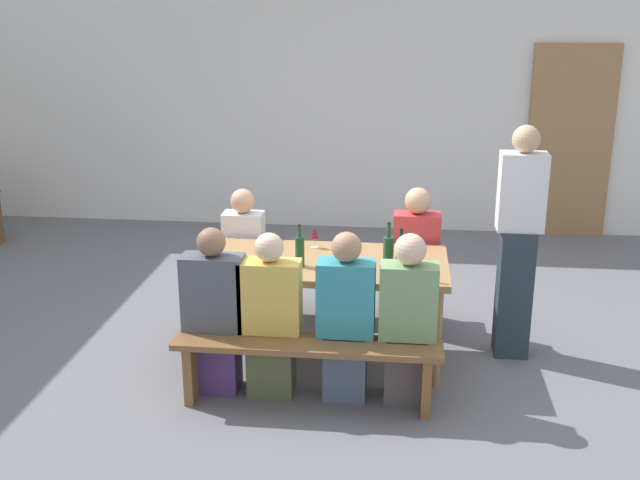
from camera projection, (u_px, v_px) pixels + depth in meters
ground_plane at (320, 354)px, 5.76m from camera, size 24.00×24.00×0.00m
back_wall at (355, 87)px, 8.58m from camera, size 14.00×0.20×3.20m
wooden_door at (570, 142)px, 8.37m from camera, size 0.90×0.06×2.10m
tasting_table at (320, 270)px, 5.55m from camera, size 1.83×0.89×0.75m
bench_near at (307, 356)px, 4.94m from camera, size 1.73×0.30×0.45m
bench_far at (330, 277)px, 6.36m from camera, size 1.73×0.30×0.45m
wine_bottle_0 at (300, 251)px, 5.36m from camera, size 0.07×0.07×0.30m
wine_bottle_1 at (388, 253)px, 5.25m from camera, size 0.07×0.07×0.35m
wine_bottle_2 at (401, 258)px, 5.17m from camera, size 0.07×0.07×0.34m
wine_glass_0 at (354, 252)px, 5.38m from camera, size 0.06×0.06×0.15m
wine_glass_1 at (314, 234)px, 5.77m from camera, size 0.07×0.07×0.15m
seated_guest_near_0 at (214, 316)px, 5.10m from camera, size 0.41×0.24×1.15m
seated_guest_near_1 at (271, 320)px, 5.06m from camera, size 0.40×0.24×1.12m
seated_guest_near_2 at (346, 321)px, 5.00m from camera, size 0.37×0.24×1.15m
seated_guest_near_3 at (408, 323)px, 4.96m from camera, size 0.37×0.24×1.15m
seated_guest_far_0 at (244, 258)px, 6.23m from camera, size 0.32×0.24×1.11m
seated_guest_far_1 at (416, 262)px, 6.08m from camera, size 0.37×0.24×1.16m
standing_host at (518, 246)px, 5.53m from camera, size 0.32×0.24×1.72m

